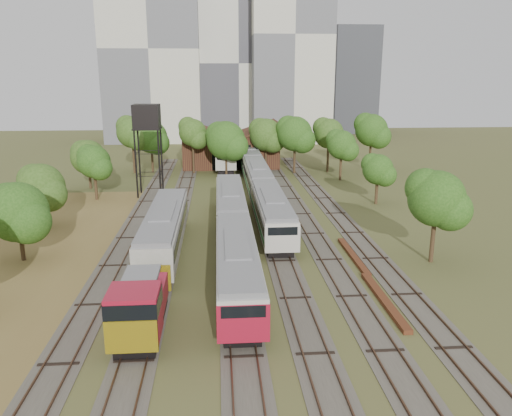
{
  "coord_description": "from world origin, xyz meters",
  "views": [
    {
      "loc": [
        -3.21,
        -28.6,
        15.05
      ],
      "look_at": [
        0.43,
        18.76,
        2.5
      ],
      "focal_mm": 35.0,
      "sensor_mm": 36.0,
      "label": 1
    }
  ],
  "objects": [
    {
      "name": "tree_band_left",
      "position": [
        -20.31,
        16.4,
        4.47
      ],
      "size": [
        6.85,
        54.36,
        7.44
      ],
      "color": "#382616",
      "rests_on": "ground"
    },
    {
      "name": "railcar_rear",
      "position": [
        -2.0,
        55.94,
        2.14
      ],
      "size": [
        3.27,
        16.08,
        4.05
      ],
      "color": "black",
      "rests_on": "ground"
    },
    {
      "name": "tree_band_far",
      "position": [
        1.76,
        50.5,
        6.09
      ],
      "size": [
        43.38,
        9.87,
        9.26
      ],
      "color": "#382616",
      "rests_on": "ground"
    },
    {
      "name": "tree_band_right",
      "position": [
        14.95,
        25.57,
        5.13
      ],
      "size": [
        5.62,
        38.57,
        7.77
      ],
      "color": "#382616",
      "rests_on": "ground"
    },
    {
      "name": "railcar_green_set",
      "position": [
        2.0,
        36.37,
        1.95
      ],
      "size": [
        2.98,
        52.08,
        3.69
      ],
      "color": "black",
      "rests_on": "ground"
    },
    {
      "name": "old_grey_coach",
      "position": [
        -8.0,
        13.66,
        2.06
      ],
      "size": [
        3.04,
        18.0,
        3.77
      ],
      "color": "black",
      "rests_on": "ground"
    },
    {
      "name": "shunter_locomotive",
      "position": [
        -8.0,
        -1.25,
        1.8
      ],
      "size": [
        2.85,
        8.1,
        3.73
      ],
      "color": "black",
      "rests_on": "ground"
    },
    {
      "name": "maintenance_shed",
      "position": [
        -1.0,
        57.98,
        2.91
      ],
      "size": [
        16.45,
        11.55,
        7.58
      ],
      "color": "#381A14",
      "rests_on": "ground"
    },
    {
      "name": "railcar_red_set",
      "position": [
        -2.0,
        13.35,
        1.93
      ],
      "size": [
        2.95,
        34.57,
        3.65
      ],
      "color": "black",
      "rests_on": "ground"
    },
    {
      "name": "tower_far_right",
      "position": [
        34.0,
        110.0,
        14.0
      ],
      "size": [
        12.0,
        12.0,
        28.0
      ],
      "primitive_type": "cube",
      "color": "#3A3B41",
      "rests_on": "ground"
    },
    {
      "name": "dry_grass_patch",
      "position": [
        -18.0,
        8.0,
        0.02
      ],
      "size": [
        14.0,
        60.0,
        0.04
      ],
      "primitive_type": "cube",
      "color": "brown",
      "rests_on": "ground"
    },
    {
      "name": "tower_left",
      "position": [
        -18.0,
        95.0,
        21.0
      ],
      "size": [
        22.0,
        16.0,
        42.0
      ],
      "primitive_type": "cube",
      "color": "beige",
      "rests_on": "ground"
    },
    {
      "name": "tracks",
      "position": [
        -0.67,
        25.0,
        0.04
      ],
      "size": [
        24.6,
        80.0,
        0.19
      ],
      "color": "#4C473D",
      "rests_on": "ground"
    },
    {
      "name": "tower_centre",
      "position": [
        2.0,
        100.0,
        18.0
      ],
      "size": [
        20.0,
        18.0,
        36.0
      ],
      "primitive_type": "cube",
      "color": "beige",
      "rests_on": "ground"
    },
    {
      "name": "ground",
      "position": [
        0.0,
        0.0,
        0.0
      ],
      "size": [
        240.0,
        240.0,
        0.0
      ],
      "primitive_type": "plane",
      "color": "#475123",
      "rests_on": "ground"
    },
    {
      "name": "water_tower",
      "position": [
        -12.06,
        35.69,
        9.87
      ],
      "size": [
        3.39,
        3.39,
        11.7
      ],
      "color": "black",
      "rests_on": "ground"
    },
    {
      "name": "rail_pile_near",
      "position": [
        8.0,
        2.16,
        0.15
      ],
      "size": [
        0.6,
        9.07,
        0.3
      ],
      "primitive_type": "cube",
      "color": "brown",
      "rests_on": "ground"
    },
    {
      "name": "tower_right",
      "position": [
        14.0,
        92.0,
        24.0
      ],
      "size": [
        18.0,
        16.0,
        48.0
      ],
      "primitive_type": "cube",
      "color": "beige",
      "rests_on": "ground"
    },
    {
      "name": "rail_pile_far",
      "position": [
        8.2,
        10.97,
        0.14
      ],
      "size": [
        0.55,
        8.82,
        0.29
      ],
      "primitive_type": "cube",
      "color": "brown",
      "rests_on": "ground"
    }
  ]
}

